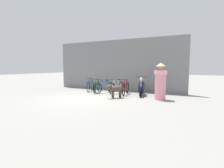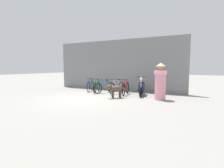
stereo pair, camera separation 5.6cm
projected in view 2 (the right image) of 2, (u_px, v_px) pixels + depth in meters
name	position (u px, v px, depth m)	size (l,w,h in m)	color
ground_plane	(86.00, 98.00, 8.78)	(60.00, 60.00, 0.00)	gray
shop_wall_back	(116.00, 65.00, 11.62)	(8.99, 0.20, 3.32)	slate
bicycle_0	(90.00, 86.00, 11.22)	(0.63, 1.55, 0.86)	black
bicycle_1	(97.00, 87.00, 10.80)	(0.64, 1.59, 0.84)	black
bicycle_2	(105.00, 87.00, 10.51)	(0.59, 1.59, 0.82)	black
bicycle_3	(117.00, 87.00, 10.32)	(0.46, 1.70, 0.85)	black
bicycle_4	(126.00, 88.00, 9.85)	(0.46, 1.63, 0.88)	black
motorcycle	(142.00, 88.00, 9.61)	(0.66, 1.89, 1.05)	black
stray_dog	(115.00, 89.00, 8.71)	(0.89, 0.88, 0.71)	#4C3F33
person_in_robes	(160.00, 81.00, 8.25)	(0.63, 0.63, 1.75)	pink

